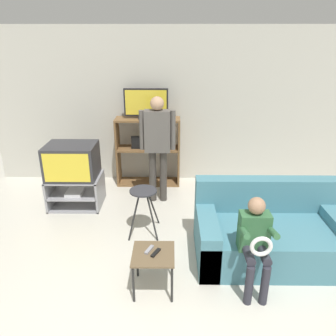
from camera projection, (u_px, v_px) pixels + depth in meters
The scene contains 12 objects.
wall_back at pixel (179, 107), 5.57m from camera, with size 6.40×0.06×2.60m.
tv_stand at pixel (76, 191), 4.99m from camera, with size 0.77×0.59×0.47m.
television_main at pixel (72, 161), 4.81m from camera, with size 0.72×0.57×0.50m.
media_shelf at pixel (148, 151), 5.60m from camera, with size 1.07×0.36×1.17m.
television_flat at pixel (146, 104), 5.31m from camera, with size 0.72×0.20×0.49m.
folding_stool at pixel (143, 198), 4.20m from camera, with size 0.39×0.44×0.62m.
snack_table at pixel (153, 258), 3.26m from camera, with size 0.42×0.42×0.44m.
remote_control_black at pixel (156, 253), 3.23m from camera, with size 0.04×0.14×0.02m, color black.
remote_control_white at pixel (149, 250), 3.27m from camera, with size 0.04×0.14×0.02m, color gray.
couch at pixel (270, 234), 3.82m from camera, with size 1.72×0.97×0.84m.
person_standing_adult at pixel (158, 140), 4.85m from camera, with size 0.53×0.20×1.64m.
person_seated_child at pixel (255, 239), 3.19m from camera, with size 0.33×0.43×1.00m.
Camera 1 is at (-0.12, -1.65, 2.43)m, focal length 35.00 mm.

